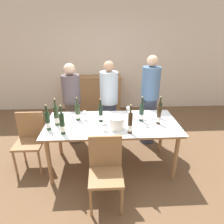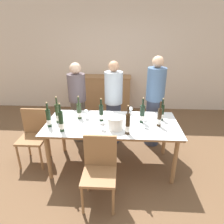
# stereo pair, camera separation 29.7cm
# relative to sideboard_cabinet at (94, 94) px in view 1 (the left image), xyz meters

# --- Properties ---
(ground_plane) EXTENTS (12.00, 12.00, 0.00)m
(ground_plane) POSITION_rel_sideboard_cabinet_xyz_m (0.36, -2.33, -0.48)
(ground_plane) COLOR brown
(back_wall) EXTENTS (8.00, 0.10, 2.80)m
(back_wall) POSITION_rel_sideboard_cabinet_xyz_m (0.36, 0.29, 0.92)
(back_wall) COLOR beige
(back_wall) RESTS_ON ground_plane
(sideboard_cabinet) EXTENTS (1.42, 0.46, 0.96)m
(sideboard_cabinet) POSITION_rel_sideboard_cabinet_xyz_m (0.00, 0.00, 0.00)
(sideboard_cabinet) COLOR #996B42
(sideboard_cabinet) RESTS_ON ground_plane
(dining_table) EXTENTS (2.01, 0.94, 0.78)m
(dining_table) POSITION_rel_sideboard_cabinet_xyz_m (0.36, -2.33, 0.23)
(dining_table) COLOR #996B42
(dining_table) RESTS_ON ground_plane
(ice_bucket) EXTENTS (0.24, 0.24, 0.18)m
(ice_bucket) POSITION_rel_sideboard_cabinet_xyz_m (0.42, -2.52, 0.39)
(ice_bucket) COLOR white
(ice_bucket) RESTS_ON dining_table
(wine_bottle_0) EXTENTS (0.07, 0.07, 0.42)m
(wine_bottle_0) POSITION_rel_sideboard_cabinet_xyz_m (-0.33, -2.63, 0.44)
(wine_bottle_0) COLOR black
(wine_bottle_0) RESTS_ON dining_table
(wine_bottle_1) EXTENTS (0.07, 0.07, 0.37)m
(wine_bottle_1) POSITION_rel_sideboard_cabinet_xyz_m (-0.17, -2.19, 0.42)
(wine_bottle_1) COLOR #28381E
(wine_bottle_1) RESTS_ON dining_table
(wine_bottle_2) EXTENTS (0.08, 0.08, 0.42)m
(wine_bottle_2) POSITION_rel_sideboard_cabinet_xyz_m (-0.46, -2.35, 0.44)
(wine_bottle_2) COLOR #28381E
(wine_bottle_2) RESTS_ON dining_table
(wine_bottle_3) EXTENTS (0.07, 0.07, 0.40)m
(wine_bottle_3) POSITION_rel_sideboard_cabinet_xyz_m (0.81, -2.28, 0.43)
(wine_bottle_3) COLOR #1E3323
(wine_bottle_3) RESTS_ON dining_table
(wine_bottle_4) EXTENTS (0.07, 0.07, 0.37)m
(wine_bottle_4) POSITION_rel_sideboard_cabinet_xyz_m (0.19, -2.26, 0.42)
(wine_bottle_4) COLOR black
(wine_bottle_4) RESTS_ON dining_table
(wine_bottle_5) EXTENTS (0.06, 0.06, 0.38)m
(wine_bottle_5) POSITION_rel_sideboard_cabinet_xyz_m (1.05, -2.39, 0.43)
(wine_bottle_5) COLOR #332314
(wine_bottle_5) RESTS_ON dining_table
(wine_bottle_6) EXTENTS (0.06, 0.06, 0.36)m
(wine_bottle_6) POSITION_rel_sideboard_cabinet_xyz_m (1.12, -2.18, 0.42)
(wine_bottle_6) COLOR black
(wine_bottle_6) RESTS_ON dining_table
(wine_bottle_7) EXTENTS (0.07, 0.07, 0.42)m
(wine_bottle_7) POSITION_rel_sideboard_cabinet_xyz_m (0.59, -2.66, 0.44)
(wine_bottle_7) COLOR #332314
(wine_bottle_7) RESTS_ON dining_table
(wine_bottle_8) EXTENTS (0.07, 0.07, 0.38)m
(wine_bottle_8) POSITION_rel_sideboard_cabinet_xyz_m (-0.55, -2.50, 0.42)
(wine_bottle_8) COLOR black
(wine_bottle_8) RESTS_ON dining_table
(wine_glass_0) EXTENTS (0.09, 0.09, 0.15)m
(wine_glass_0) POSITION_rel_sideboard_cabinet_xyz_m (-0.06, -2.19, 0.40)
(wine_glass_0) COLOR white
(wine_glass_0) RESTS_ON dining_table
(wine_glass_1) EXTENTS (0.07, 0.07, 0.13)m
(wine_glass_1) POSITION_rel_sideboard_cabinet_xyz_m (0.65, -1.97, 0.38)
(wine_glass_1) COLOR white
(wine_glass_1) RESTS_ON dining_table
(wine_glass_2) EXTENTS (0.07, 0.07, 0.14)m
(wine_glass_2) POSITION_rel_sideboard_cabinet_xyz_m (0.84, -2.46, 0.39)
(wine_glass_2) COLOR white
(wine_glass_2) RESTS_ON dining_table
(wine_glass_3) EXTENTS (0.07, 0.07, 0.13)m
(wine_glass_3) POSITION_rel_sideboard_cabinet_xyz_m (0.24, -2.57, 0.38)
(wine_glass_3) COLOR white
(wine_glass_3) RESTS_ON dining_table
(chair_left_end) EXTENTS (0.42, 0.42, 0.90)m
(chair_left_end) POSITION_rel_sideboard_cabinet_xyz_m (-0.94, -2.25, 0.04)
(chair_left_end) COLOR #996B42
(chair_left_end) RESTS_ON ground_plane
(chair_near_front) EXTENTS (0.42, 0.42, 0.89)m
(chair_near_front) POSITION_rel_sideboard_cabinet_xyz_m (0.24, -3.03, 0.03)
(chair_near_front) COLOR #996B42
(chair_near_front) RESTS_ON ground_plane
(person_host) EXTENTS (0.33, 0.33, 1.55)m
(person_host) POSITION_rel_sideboard_cabinet_xyz_m (-0.35, -1.52, 0.29)
(person_host) COLOR #51473D
(person_host) RESTS_ON ground_plane
(person_guest_left) EXTENTS (0.33, 0.33, 1.59)m
(person_guest_left) POSITION_rel_sideboard_cabinet_xyz_m (0.34, -1.55, 0.31)
(person_guest_left) COLOR #383F56
(person_guest_left) RESTS_ON ground_plane
(person_guest_right) EXTENTS (0.33, 0.33, 1.69)m
(person_guest_right) POSITION_rel_sideboard_cabinet_xyz_m (1.09, -1.60, 0.37)
(person_guest_right) COLOR #383F56
(person_guest_right) RESTS_ON ground_plane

